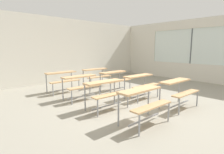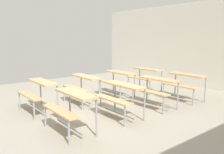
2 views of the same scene
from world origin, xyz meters
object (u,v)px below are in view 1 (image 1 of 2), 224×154
(desk_bench_r2c0, at_px, (81,82))
(desk_bench_r3c1, at_px, (97,73))
(desk_bench_r0c1, at_px, (179,87))
(desk_bench_r1c1, at_px, (141,81))
(desk_bench_r2c1, at_px, (115,77))
(desk_bench_r1c0, at_px, (106,88))
(desk_bench_r0c0, at_px, (144,98))
(desk_bench_r3c0, at_px, (62,77))

(desk_bench_r2c0, xyz_separation_m, desk_bench_r3c1, (1.53, 1.19, 0.00))
(desk_bench_r0c1, relative_size, desk_bench_r3c1, 1.00)
(desk_bench_r1c1, bearing_deg, desk_bench_r2c1, 92.27)
(desk_bench_r1c0, bearing_deg, desk_bench_r0c0, -88.09)
(desk_bench_r0c1, distance_m, desk_bench_r2c0, 2.88)
(desk_bench_r2c1, bearing_deg, desk_bench_r3c0, 140.07)
(desk_bench_r1c0, relative_size, desk_bench_r2c1, 1.01)
(desk_bench_r1c0, relative_size, desk_bench_r2c0, 1.01)
(desk_bench_r1c1, height_order, desk_bench_r2c0, same)
(desk_bench_r0c0, relative_size, desk_bench_r1c1, 1.00)
(desk_bench_r1c0, distance_m, desk_bench_r1c1, 1.50)
(desk_bench_r0c0, height_order, desk_bench_r2c0, same)
(desk_bench_r1c0, relative_size, desk_bench_r3c1, 1.01)
(desk_bench_r0c1, bearing_deg, desk_bench_r3c0, 113.99)
(desk_bench_r2c1, height_order, desk_bench_r3c1, same)
(desk_bench_r0c0, height_order, desk_bench_r3c1, same)
(desk_bench_r0c0, height_order, desk_bench_r1c0, same)
(desk_bench_r0c0, bearing_deg, desk_bench_r1c0, 90.75)
(desk_bench_r0c0, relative_size, desk_bench_r2c0, 1.00)
(desk_bench_r2c1, bearing_deg, desk_bench_r1c0, -140.98)
(desk_bench_r1c1, distance_m, desk_bench_r2c0, 1.91)
(desk_bench_r0c1, height_order, desk_bench_r1c0, same)
(desk_bench_r0c0, bearing_deg, desk_bench_r2c1, 59.70)
(desk_bench_r0c0, bearing_deg, desk_bench_r1c1, 40.80)
(desk_bench_r1c0, distance_m, desk_bench_r2c1, 1.93)
(desk_bench_r0c0, relative_size, desk_bench_r1c0, 0.99)
(desk_bench_r0c0, xyz_separation_m, desk_bench_r1c0, (0.00, 1.22, 0.00))
(desk_bench_r1c1, bearing_deg, desk_bench_r3c0, 123.38)
(desk_bench_r2c1, distance_m, desk_bench_r3c0, 1.92)
(desk_bench_r2c0, bearing_deg, desk_bench_r1c1, -37.49)
(desk_bench_r0c1, distance_m, desk_bench_r1c1, 1.26)
(desk_bench_r0c0, bearing_deg, desk_bench_r0c1, 0.92)
(desk_bench_r0c0, relative_size, desk_bench_r2c1, 1.00)
(desk_bench_r0c0, distance_m, desk_bench_r0c1, 1.52)
(desk_bench_r1c0, xyz_separation_m, desk_bench_r2c1, (1.48, 1.23, 0.00))
(desk_bench_r0c0, height_order, desk_bench_r1c1, same)
(desk_bench_r2c0, relative_size, desk_bench_r3c0, 1.00)
(desk_bench_r2c0, bearing_deg, desk_bench_r3c0, 91.27)
(desk_bench_r0c1, height_order, desk_bench_r1c1, same)
(desk_bench_r0c1, height_order, desk_bench_r2c0, same)
(desk_bench_r0c0, distance_m, desk_bench_r1c0, 1.22)
(desk_bench_r2c0, height_order, desk_bench_r3c0, same)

